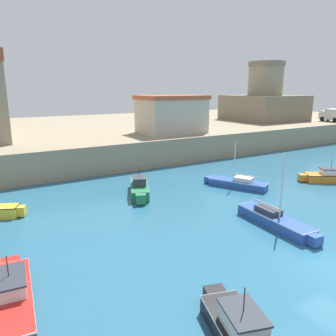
{
  "coord_description": "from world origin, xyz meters",
  "views": [
    {
      "loc": [
        -14.62,
        -8.19,
        8.75
      ],
      "look_at": [
        -0.34,
        15.54,
        2.0
      ],
      "focal_mm": 35.0,
      "sensor_mm": 36.0,
      "label": 1
    }
  ],
  "objects_px": {
    "motorboat_green_5": "(139,188)",
    "motorboat_black_7": "(243,336)",
    "sailboat_blue_3": "(237,183)",
    "harbor_shed_near_wharf": "(171,114)",
    "motorboat_red_0": "(11,296)",
    "fortress": "(264,101)",
    "motorboat_orange_2": "(331,177)",
    "truck_on_quay": "(334,115)",
    "sailboat_blue_1": "(275,220)"
  },
  "relations": [
    {
      "from": "motorboat_orange_2",
      "to": "fortress",
      "type": "distance_m",
      "value": 31.41
    },
    {
      "from": "motorboat_green_5",
      "to": "sailboat_blue_3",
      "type": "bearing_deg",
      "value": -17.91
    },
    {
      "from": "motorboat_red_0",
      "to": "sailboat_blue_3",
      "type": "distance_m",
      "value": 20.95
    },
    {
      "from": "harbor_shed_near_wharf",
      "to": "truck_on_quay",
      "type": "distance_m",
      "value": 32.12
    },
    {
      "from": "motorboat_red_0",
      "to": "sailboat_blue_3",
      "type": "xyz_separation_m",
      "value": [
        19.46,
        7.76,
        -0.07
      ]
    },
    {
      "from": "motorboat_red_0",
      "to": "motorboat_orange_2",
      "type": "height_order",
      "value": "motorboat_red_0"
    },
    {
      "from": "sailboat_blue_1",
      "to": "sailboat_blue_3",
      "type": "bearing_deg",
      "value": 63.47
    },
    {
      "from": "sailboat_blue_1",
      "to": "motorboat_black_7",
      "type": "relative_size",
      "value": 1.15
    },
    {
      "from": "motorboat_green_5",
      "to": "harbor_shed_near_wharf",
      "type": "relative_size",
      "value": 0.63
    },
    {
      "from": "motorboat_red_0",
      "to": "truck_on_quay",
      "type": "relative_size",
      "value": 1.43
    },
    {
      "from": "motorboat_orange_2",
      "to": "sailboat_blue_3",
      "type": "relative_size",
      "value": 0.95
    },
    {
      "from": "fortress",
      "to": "harbor_shed_near_wharf",
      "type": "relative_size",
      "value": 1.42
    },
    {
      "from": "fortress",
      "to": "truck_on_quay",
      "type": "height_order",
      "value": "fortress"
    },
    {
      "from": "truck_on_quay",
      "to": "motorboat_red_0",
      "type": "bearing_deg",
      "value": -158.63
    },
    {
      "from": "motorboat_black_7",
      "to": "harbor_shed_near_wharf",
      "type": "distance_m",
      "value": 34.02
    },
    {
      "from": "sailboat_blue_3",
      "to": "harbor_shed_near_wharf",
      "type": "distance_m",
      "value": 16.56
    },
    {
      "from": "motorboat_green_5",
      "to": "fortress",
      "type": "distance_m",
      "value": 40.48
    },
    {
      "from": "fortress",
      "to": "truck_on_quay",
      "type": "distance_m",
      "value": 12.03
    },
    {
      "from": "motorboat_green_5",
      "to": "fortress",
      "type": "height_order",
      "value": "fortress"
    },
    {
      "from": "motorboat_black_7",
      "to": "truck_on_quay",
      "type": "bearing_deg",
      "value": 30.25
    },
    {
      "from": "motorboat_orange_2",
      "to": "truck_on_quay",
      "type": "distance_m",
      "value": 30.76
    },
    {
      "from": "motorboat_green_5",
      "to": "sailboat_blue_1",
      "type": "bearing_deg",
      "value": -66.54
    },
    {
      "from": "motorboat_orange_2",
      "to": "motorboat_black_7",
      "type": "relative_size",
      "value": 0.97
    },
    {
      "from": "motorboat_black_7",
      "to": "harbor_shed_near_wharf",
      "type": "xyz_separation_m",
      "value": [
        15.52,
        29.87,
        4.98
      ]
    },
    {
      "from": "harbor_shed_near_wharf",
      "to": "sailboat_blue_3",
      "type": "bearing_deg",
      "value": -99.5
    },
    {
      "from": "motorboat_black_7",
      "to": "motorboat_red_0",
      "type": "bearing_deg",
      "value": 134.94
    },
    {
      "from": "sailboat_blue_1",
      "to": "motorboat_green_5",
      "type": "relative_size",
      "value": 1.2
    },
    {
      "from": "motorboat_red_0",
      "to": "motorboat_orange_2",
      "type": "relative_size",
      "value": 1.17
    },
    {
      "from": "motorboat_red_0",
      "to": "motorboat_black_7",
      "type": "distance_m",
      "value": 9.27
    },
    {
      "from": "motorboat_orange_2",
      "to": "motorboat_black_7",
      "type": "bearing_deg",
      "value": -153.21
    },
    {
      "from": "motorboat_black_7",
      "to": "motorboat_orange_2",
      "type": "bearing_deg",
      "value": 26.79
    },
    {
      "from": "fortress",
      "to": "motorboat_black_7",
      "type": "bearing_deg",
      "value": -137.33
    },
    {
      "from": "sailboat_blue_3",
      "to": "harbor_shed_near_wharf",
      "type": "relative_size",
      "value": 0.67
    },
    {
      "from": "motorboat_red_0",
      "to": "sailboat_blue_3",
      "type": "bearing_deg",
      "value": 21.74
    },
    {
      "from": "sailboat_blue_1",
      "to": "fortress",
      "type": "xyz_separation_m",
      "value": [
        30.49,
        29.9,
        5.98
      ]
    },
    {
      "from": "motorboat_red_0",
      "to": "motorboat_green_5",
      "type": "xyz_separation_m",
      "value": [
        11.0,
        10.49,
        0.1
      ]
    },
    {
      "from": "motorboat_red_0",
      "to": "motorboat_black_7",
      "type": "bearing_deg",
      "value": -45.06
    },
    {
      "from": "motorboat_black_7",
      "to": "sailboat_blue_1",
      "type": "bearing_deg",
      "value": 35.88
    },
    {
      "from": "harbor_shed_near_wharf",
      "to": "truck_on_quay",
      "type": "xyz_separation_m",
      "value": [
        32.02,
        -2.15,
        -1.21
      ]
    },
    {
      "from": "harbor_shed_near_wharf",
      "to": "truck_on_quay",
      "type": "height_order",
      "value": "harbor_shed_near_wharf"
    },
    {
      "from": "sailboat_blue_1",
      "to": "sailboat_blue_3",
      "type": "xyz_separation_m",
      "value": [
        3.89,
        7.79,
        -0.03
      ]
    },
    {
      "from": "fortress",
      "to": "truck_on_quay",
      "type": "bearing_deg",
      "value": -47.33
    },
    {
      "from": "motorboat_green_5",
      "to": "motorboat_black_7",
      "type": "bearing_deg",
      "value": -104.64
    },
    {
      "from": "motorboat_green_5",
      "to": "harbor_shed_near_wharf",
      "type": "height_order",
      "value": "harbor_shed_near_wharf"
    },
    {
      "from": "motorboat_red_0",
      "to": "fortress",
      "type": "height_order",
      "value": "fortress"
    },
    {
      "from": "motorboat_red_0",
      "to": "truck_on_quay",
      "type": "bearing_deg",
      "value": 21.37
    },
    {
      "from": "sailboat_blue_3",
      "to": "harbor_shed_near_wharf",
      "type": "bearing_deg",
      "value": 80.5
    },
    {
      "from": "sailboat_blue_3",
      "to": "motorboat_green_5",
      "type": "height_order",
      "value": "sailboat_blue_3"
    },
    {
      "from": "sailboat_blue_3",
      "to": "harbor_shed_near_wharf",
      "type": "xyz_separation_m",
      "value": [
        2.6,
        15.55,
        5.07
      ]
    },
    {
      "from": "motorboat_orange_2",
      "to": "motorboat_green_5",
      "type": "bearing_deg",
      "value": 161.14
    }
  ]
}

